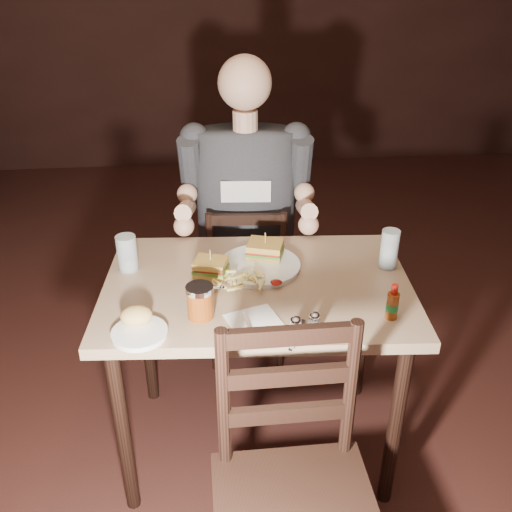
{
  "coord_description": "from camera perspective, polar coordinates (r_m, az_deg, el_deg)",
  "views": [
    {
      "loc": [
        -0.0,
        -1.59,
        1.82
      ],
      "look_at": [
        0.17,
        0.15,
        0.85
      ],
      "focal_mm": 40.0,
      "sensor_mm": 36.0,
      "label": 1
    }
  ],
  "objects": [
    {
      "name": "diner",
      "position": [
        2.43,
        -1.03,
        7.64
      ],
      "size": [
        0.61,
        0.5,
        1.0
      ],
      "primitive_type": null,
      "rotation": [
        0.0,
        0.0,
        -0.08
      ],
      "color": "#323237",
      "rests_on": "chair_far"
    },
    {
      "name": "glass_right",
      "position": [
        2.1,
        13.18,
        0.67
      ],
      "size": [
        0.07,
        0.07,
        0.15
      ],
      "primitive_type": "cylinder",
      "rotation": [
        0.0,
        0.0,
        -0.07
      ],
      "color": "silver",
      "rests_on": "main_table"
    },
    {
      "name": "bread_roll",
      "position": [
        1.79,
        -11.88,
        -5.82
      ],
      "size": [
        0.1,
        0.09,
        0.06
      ],
      "primitive_type": "ellipsoid",
      "rotation": [
        0.0,
        0.0,
        -0.07
      ],
      "color": "tan",
      "rests_on": "side_plate"
    },
    {
      "name": "sandwich_right",
      "position": [
        2.09,
        0.93,
        1.17
      ],
      "size": [
        0.15,
        0.14,
        0.1
      ],
      "primitive_type": null,
      "rotation": [
        0.0,
        0.0,
        -0.3
      ],
      "color": "gold",
      "rests_on": "dinner_plate"
    },
    {
      "name": "pepper_shaker",
      "position": [
        1.75,
        5.85,
        -6.64
      ],
      "size": [
        0.04,
        0.04,
        0.06
      ],
      "primitive_type": null,
      "rotation": [
        0.0,
        0.0,
        -0.07
      ],
      "color": "#38332D",
      "rests_on": "main_table"
    },
    {
      "name": "dinner_plate",
      "position": [
        2.07,
        0.34,
        -1.09
      ],
      "size": [
        0.31,
        0.31,
        0.02
      ],
      "primitive_type": "cylinder",
      "rotation": [
        0.0,
        0.0,
        -0.07
      ],
      "color": "white",
      "rests_on": "main_table"
    },
    {
      "name": "main_table",
      "position": [
        2.04,
        0.14,
        -4.97
      ],
      "size": [
        1.11,
        0.78,
        0.77
      ],
      "rotation": [
        0.0,
        0.0,
        -0.07
      ],
      "color": "tan",
      "rests_on": "ground"
    },
    {
      "name": "side_plate",
      "position": [
        1.77,
        -11.56,
        -7.67
      ],
      "size": [
        0.18,
        0.18,
        0.01
      ],
      "primitive_type": "cylinder",
      "rotation": [
        0.0,
        0.0,
        -0.07
      ],
      "color": "white",
      "rests_on": "main_table"
    },
    {
      "name": "fork",
      "position": [
        1.74,
        4.14,
        -7.84
      ],
      "size": [
        0.08,
        0.15,
        0.0
      ],
      "primitive_type": "cube",
      "rotation": [
        0.0,
        0.0,
        -0.42
      ],
      "color": "silver",
      "rests_on": "napkin"
    },
    {
      "name": "ketchup_dollop",
      "position": [
        1.95,
        2.02,
        -2.65
      ],
      "size": [
        0.04,
        0.04,
        0.01
      ],
      "primitive_type": "ellipsoid",
      "rotation": [
        0.0,
        0.0,
        -0.07
      ],
      "color": "maroon",
      "rests_on": "dinner_plate"
    },
    {
      "name": "fries_pile",
      "position": [
        1.94,
        -2.11,
        -2.36
      ],
      "size": [
        0.26,
        0.19,
        0.04
      ],
      "primitive_type": null,
      "rotation": [
        0.0,
        0.0,
        -0.07
      ],
      "color": "#E1CA66",
      "rests_on": "dinner_plate"
    },
    {
      "name": "chair_far",
      "position": [
        2.71,
        -0.95,
        -2.17
      ],
      "size": [
        0.41,
        0.45,
        0.83
      ],
      "primitive_type": null,
      "rotation": [
        0.0,
        0.0,
        3.07
      ],
      "color": "black",
      "rests_on": "ground"
    },
    {
      "name": "hot_sauce",
      "position": [
        1.83,
        13.53,
        -4.46
      ],
      "size": [
        0.04,
        0.04,
        0.12
      ],
      "primitive_type": null,
      "rotation": [
        0.0,
        0.0,
        -0.07
      ],
      "color": "#77340D",
      "rests_on": "main_table"
    },
    {
      "name": "room_shell",
      "position": [
        1.64,
        -5.51,
        14.19
      ],
      "size": [
        7.0,
        7.0,
        7.0
      ],
      "color": "black",
      "rests_on": "ground"
    },
    {
      "name": "syrup_dispenser",
      "position": [
        1.8,
        -5.61,
        -4.56
      ],
      "size": [
        0.09,
        0.09,
        0.11
      ],
      "primitive_type": null,
      "rotation": [
        0.0,
        0.0,
        -0.07
      ],
      "color": "#77340D",
      "rests_on": "main_table"
    },
    {
      "name": "salt_shaker",
      "position": [
        1.72,
        3.96,
        -7.15
      ],
      "size": [
        0.04,
        0.04,
        0.06
      ],
      "primitive_type": null,
      "rotation": [
        0.0,
        0.0,
        -0.07
      ],
      "color": "white",
      "rests_on": "main_table"
    },
    {
      "name": "knife",
      "position": [
        1.76,
        -0.57,
        -7.31
      ],
      "size": [
        0.04,
        0.19,
        0.0
      ],
      "primitive_type": "cube",
      "rotation": [
        0.0,
        0.0,
        0.16
      ],
      "color": "silver",
      "rests_on": "napkin"
    },
    {
      "name": "glass_left",
      "position": [
        2.09,
        -12.77,
        0.29
      ],
      "size": [
        0.08,
        0.08,
        0.13
      ],
      "primitive_type": "cylinder",
      "rotation": [
        0.0,
        0.0,
        -0.07
      ],
      "color": "silver",
      "rests_on": "main_table"
    },
    {
      "name": "napkin",
      "position": [
        1.79,
        -0.18,
        -6.55
      ],
      "size": [
        0.19,
        0.19,
        0.0
      ],
      "primitive_type": "cube",
      "rotation": [
        0.0,
        0.0,
        0.32
      ],
      "color": "white",
      "rests_on": "main_table"
    },
    {
      "name": "sandwich_left",
      "position": [
        1.99,
        -4.57,
        -0.68
      ],
      "size": [
        0.13,
        0.12,
        0.1
      ],
      "primitive_type": null,
      "rotation": [
        0.0,
        0.0,
        -0.29
      ],
      "color": "gold",
      "rests_on": "dinner_plate"
    }
  ]
}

